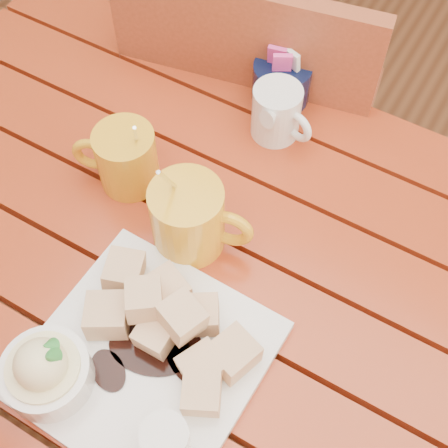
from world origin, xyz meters
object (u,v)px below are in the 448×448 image
Objects in this scene: coffee_mug_left at (125,158)px; dessert_plate at (126,357)px; chair_far at (256,123)px; table at (205,305)px; coffee_mug_right at (190,218)px.

dessert_plate is at bearing -75.99° from coffee_mug_left.
dessert_plate is at bearing 92.45° from chair_far.
table is 7.22× the size of coffee_mug_right.
coffee_mug_right is (0.14, -0.04, 0.01)m from coffee_mug_left.
coffee_mug_right is at bearing 98.59° from dessert_plate.
coffee_mug_right is at bearing 139.35° from table.
coffee_mug_right reaches higher than coffee_mug_left.
coffee_mug_left is at bearing 156.26° from table.
coffee_mug_left is 0.16× the size of chair_far.
coffee_mug_right is (-0.04, 0.03, 0.16)m from table.
table is 0.25m from coffee_mug_left.
chair_far is (-0.15, 0.62, -0.26)m from dessert_plate.
chair_far reaches higher than table.
chair_far is at bearing 92.07° from coffee_mug_right.
dessert_plate is (-0.01, -0.16, 0.14)m from table.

